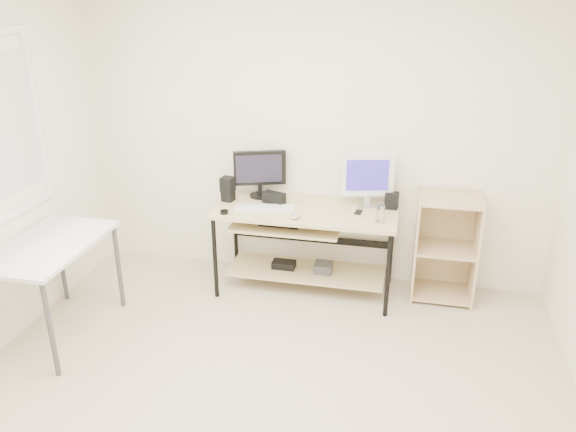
# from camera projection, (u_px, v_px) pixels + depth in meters

# --- Properties ---
(room) EXTENTS (4.01, 4.01, 2.62)m
(room) POSITION_uv_depth(u_px,v_px,m) (226.00, 217.00, 2.98)
(room) COLOR beige
(room) RESTS_ON ground
(desk) EXTENTS (1.50, 0.65, 0.75)m
(desk) POSITION_uv_depth(u_px,v_px,m) (303.00, 232.00, 4.72)
(desk) COLOR #D1BD84
(desk) RESTS_ON ground
(side_table) EXTENTS (0.60, 1.00, 0.75)m
(side_table) POSITION_uv_depth(u_px,v_px,m) (49.00, 254.00, 4.04)
(side_table) COLOR silver
(side_table) RESTS_ON ground
(shelf_unit) EXTENTS (0.50, 0.40, 0.90)m
(shelf_unit) POSITION_uv_depth(u_px,v_px,m) (445.00, 246.00, 4.66)
(shelf_unit) COLOR #D2B483
(shelf_unit) RESTS_ON ground
(black_monitor) EXTENTS (0.44, 0.19, 0.41)m
(black_monitor) POSITION_uv_depth(u_px,v_px,m) (260.00, 171.00, 4.81)
(black_monitor) COLOR black
(black_monitor) RESTS_ON desk
(white_imac) EXTENTS (0.43, 0.14, 0.46)m
(white_imac) POSITION_uv_depth(u_px,v_px,m) (368.00, 176.00, 4.58)
(white_imac) COLOR silver
(white_imac) RESTS_ON desk
(keyboard) EXTENTS (0.50, 0.22, 0.02)m
(keyboard) POSITION_uv_depth(u_px,v_px,m) (265.00, 208.00, 4.63)
(keyboard) COLOR silver
(keyboard) RESTS_ON desk
(mouse) EXTENTS (0.08, 0.12, 0.04)m
(mouse) POSITION_uv_depth(u_px,v_px,m) (296.00, 216.00, 4.44)
(mouse) COLOR #ACACB1
(mouse) RESTS_ON desk
(center_speaker) EXTENTS (0.21, 0.14, 0.10)m
(center_speaker) POSITION_uv_depth(u_px,v_px,m) (274.00, 198.00, 4.73)
(center_speaker) COLOR black
(center_speaker) RESTS_ON desk
(speaker_left) EXTENTS (0.12, 0.12, 0.21)m
(speaker_left) POSITION_uv_depth(u_px,v_px,m) (228.00, 189.00, 4.77)
(speaker_left) COLOR black
(speaker_left) RESTS_ON desk
(speaker_right) EXTENTS (0.12, 0.12, 0.13)m
(speaker_right) POSITION_uv_depth(u_px,v_px,m) (392.00, 200.00, 4.63)
(speaker_right) COLOR black
(speaker_right) RESTS_ON desk
(audio_controller) EXTENTS (0.08, 0.07, 0.15)m
(audio_controller) POSITION_uv_depth(u_px,v_px,m) (228.00, 191.00, 4.82)
(audio_controller) COLOR black
(audio_controller) RESTS_ON desk
(volume_puck) EXTENTS (0.07, 0.07, 0.03)m
(volume_puck) POSITION_uv_depth(u_px,v_px,m) (224.00, 212.00, 4.53)
(volume_puck) COLOR black
(volume_puck) RESTS_ON desk
(smartphone) EXTENTS (0.06, 0.10, 0.01)m
(smartphone) POSITION_uv_depth(u_px,v_px,m) (358.00, 212.00, 4.55)
(smartphone) COLOR black
(smartphone) RESTS_ON desk
(coaster) EXTENTS (0.11, 0.11, 0.01)m
(coaster) POSITION_uv_depth(u_px,v_px,m) (380.00, 221.00, 4.38)
(coaster) COLOR #A77F4B
(coaster) RESTS_ON desk
(drinking_glass) EXTENTS (0.08, 0.08, 0.13)m
(drinking_glass) POSITION_uv_depth(u_px,v_px,m) (380.00, 213.00, 4.35)
(drinking_glass) COLOR white
(drinking_glass) RESTS_ON coaster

